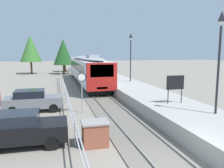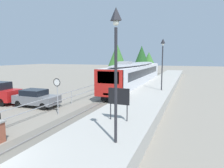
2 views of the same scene
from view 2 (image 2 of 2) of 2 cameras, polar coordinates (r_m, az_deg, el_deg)
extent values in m
plane|color=gray|center=(28.20, 0.17, -1.32)|extent=(160.00, 160.00, 0.00)
cube|color=#6B665B|center=(27.28, 6.07, -1.60)|extent=(3.20, 60.00, 0.06)
cube|color=slate|center=(27.46, 4.62, -1.38)|extent=(0.08, 60.00, 0.08)
cube|color=slate|center=(27.10, 7.54, -1.54)|extent=(0.08, 60.00, 0.08)
cube|color=silver|center=(28.29, 6.81, 2.66)|extent=(2.80, 20.63, 2.55)
cube|color=red|center=(18.62, -1.00, 0.16)|extent=(2.80, 0.24, 2.55)
cube|color=black|center=(18.48, -1.09, 1.86)|extent=(2.13, 0.08, 1.12)
cube|color=black|center=(28.26, 6.82, 3.49)|extent=(2.82, 17.33, 0.92)
ellipsoid|color=#9EA0A5|center=(28.21, 6.85, 5.61)|extent=(2.69, 19.80, 0.44)
cube|color=#9EA0A5|center=(23.24, 3.71, 5.92)|extent=(1.10, 2.20, 0.36)
cube|color=#EAE5C6|center=(18.71, -1.07, -2.89)|extent=(1.00, 0.10, 0.20)
cube|color=black|center=(20.99, 1.38, -3.28)|extent=(2.24, 3.20, 0.55)
cube|color=black|center=(36.13, 9.88, 1.20)|extent=(2.24, 3.20, 0.55)
cube|color=#A8A59E|center=(26.58, 12.86, -1.08)|extent=(3.90, 60.00, 0.90)
cylinder|color=#232328|center=(8.02, 1.07, -0.85)|extent=(0.12, 0.12, 4.60)
pyramid|color=#232328|center=(8.10, 1.12, 19.14)|extent=(0.34, 0.34, 0.50)
sphere|color=silver|center=(8.04, 1.12, 16.91)|extent=(0.24, 0.24, 0.24)
cylinder|color=#232328|center=(21.76, 13.92, 4.28)|extent=(0.12, 0.12, 4.60)
pyramid|color=#232328|center=(21.79, 14.16, 11.65)|extent=(0.34, 0.34, 0.50)
sphere|color=silver|center=(21.77, 14.14, 10.81)|extent=(0.24, 0.24, 0.24)
cylinder|color=#232328|center=(11.44, -0.38, -7.75)|extent=(0.06, 0.06, 0.90)
cylinder|color=#232328|center=(11.14, 4.27, -8.20)|extent=(0.06, 0.06, 0.90)
cube|color=black|center=(11.07, 1.93, -3.49)|extent=(1.20, 0.08, 0.90)
cylinder|color=#9EA0A5|center=(15.98, -15.03, -4.50)|extent=(0.07, 0.07, 2.20)
cylinder|color=white|center=(15.74, -15.24, 0.48)|extent=(0.60, 0.03, 0.60)
torus|color=black|center=(15.72, -15.28, 0.48)|extent=(0.61, 0.05, 0.61)
cube|color=#9EA0A5|center=(19.28, -11.36, -2.03)|extent=(0.05, 36.00, 0.05)
cube|color=#9EA0A5|center=(19.37, -11.32, -3.53)|extent=(0.05, 36.00, 0.05)
cylinder|color=#9EA0A5|center=(19.38, -11.31, -3.71)|extent=(0.06, 0.06, 1.25)
cylinder|color=#9EA0A5|center=(27.30, -1.17, -0.29)|extent=(0.06, 0.06, 1.25)
cylinder|color=#9EA0A5|center=(35.73, 4.30, 1.56)|extent=(0.06, 0.06, 1.25)
cube|color=slate|center=(19.15, -20.45, -4.05)|extent=(4.02, 1.81, 0.72)
cube|color=black|center=(19.20, -21.10, -2.19)|extent=(2.02, 1.58, 0.50)
cylinder|color=black|center=(19.01, -15.83, -5.05)|extent=(0.62, 0.21, 0.62)
cylinder|color=black|center=(17.81, -18.80, -6.01)|extent=(0.62, 0.21, 0.62)
cylinder|color=black|center=(20.65, -21.78, -4.31)|extent=(0.62, 0.21, 0.62)
cylinder|color=black|center=(19.55, -24.85, -5.12)|extent=(0.62, 0.21, 0.62)
cylinder|color=black|center=(21.76, -25.48, -3.78)|extent=(0.73, 0.28, 0.72)
cylinder|color=black|center=(20.62, -28.65, -4.57)|extent=(0.73, 0.28, 0.72)
cylinder|color=brown|center=(47.66, 10.25, 3.28)|extent=(0.36, 0.36, 1.76)
cone|color=#38702D|center=(47.54, 10.33, 6.59)|extent=(3.61, 3.61, 3.74)
cylinder|color=brown|center=(45.89, 1.43, 3.61)|extent=(0.36, 0.36, 2.35)
cone|color=#38702D|center=(45.78, 1.44, 8.19)|extent=(4.03, 4.03, 4.98)
cylinder|color=brown|center=(42.43, 8.24, 2.84)|extent=(0.36, 0.36, 1.81)
cone|color=#1E4C1E|center=(42.29, 8.32, 7.33)|extent=(3.72, 3.72, 4.85)
camera|label=1|loc=(11.30, -81.89, 0.06)|focal=36.03mm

